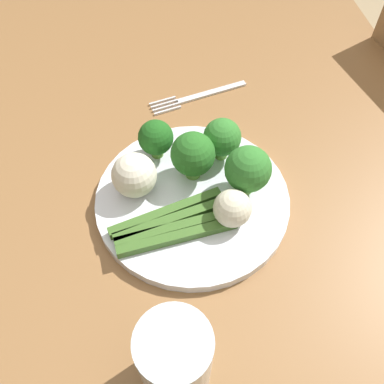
{
  "coord_description": "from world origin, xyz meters",
  "views": [
    {
      "loc": [
        -0.31,
        0.01,
        1.22
      ],
      "look_at": [
        0.0,
        -0.04,
        0.77
      ],
      "focal_mm": 39.39,
      "sensor_mm": 36.0,
      "label": 1
    }
  ],
  "objects_px": {
    "water_glass": "(175,360)",
    "broccoli_front_left": "(222,138)",
    "cauliflower_edge": "(134,175)",
    "cauliflower_outer_edge": "(232,208)",
    "asparagus_bundle": "(173,224)",
    "broccoli_back_right": "(193,155)",
    "dining_table": "(168,243)",
    "plate": "(192,197)",
    "broccoli_back": "(248,170)",
    "broccoli_left": "(159,138)",
    "fork": "(198,96)"
  },
  "relations": [
    {
      "from": "dining_table",
      "to": "water_glass",
      "type": "height_order",
      "value": "water_glass"
    },
    {
      "from": "dining_table",
      "to": "fork",
      "type": "height_order",
      "value": "fork"
    },
    {
      "from": "plate",
      "to": "asparagus_bundle",
      "type": "distance_m",
      "value": 0.06
    },
    {
      "from": "asparagus_bundle",
      "to": "broccoli_back",
      "type": "bearing_deg",
      "value": 12.25
    },
    {
      "from": "broccoli_back",
      "to": "dining_table",
      "type": "bearing_deg",
      "value": 89.77
    },
    {
      "from": "broccoli_back",
      "to": "fork",
      "type": "bearing_deg",
      "value": 8.04
    },
    {
      "from": "dining_table",
      "to": "broccoli_left",
      "type": "relative_size",
      "value": 23.87
    },
    {
      "from": "dining_table",
      "to": "broccoli_front_left",
      "type": "distance_m",
      "value": 0.19
    },
    {
      "from": "cauliflower_edge",
      "to": "water_glass",
      "type": "bearing_deg",
      "value": -174.78
    },
    {
      "from": "cauliflower_edge",
      "to": "water_glass",
      "type": "distance_m",
      "value": 0.24
    },
    {
      "from": "dining_table",
      "to": "cauliflower_outer_edge",
      "type": "distance_m",
      "value": 0.17
    },
    {
      "from": "plate",
      "to": "asparagus_bundle",
      "type": "relative_size",
      "value": 1.62
    },
    {
      "from": "cauliflower_outer_edge",
      "to": "broccoli_back",
      "type": "bearing_deg",
      "value": -33.47
    },
    {
      "from": "plate",
      "to": "water_glass",
      "type": "bearing_deg",
      "value": 166.88
    },
    {
      "from": "broccoli_back_right",
      "to": "broccoli_left",
      "type": "xyz_separation_m",
      "value": [
        0.04,
        0.04,
        -0.01
      ]
    },
    {
      "from": "dining_table",
      "to": "plate",
      "type": "relative_size",
      "value": 5.54
    },
    {
      "from": "broccoli_back_right",
      "to": "asparagus_bundle",
      "type": "bearing_deg",
      "value": 154.55
    },
    {
      "from": "asparagus_bundle",
      "to": "cauliflower_outer_edge",
      "type": "relative_size",
      "value": 3.29
    },
    {
      "from": "broccoli_front_left",
      "to": "broccoli_left",
      "type": "relative_size",
      "value": 1.07
    },
    {
      "from": "broccoli_left",
      "to": "water_glass",
      "type": "height_order",
      "value": "water_glass"
    },
    {
      "from": "broccoli_front_left",
      "to": "water_glass",
      "type": "distance_m",
      "value": 0.29
    },
    {
      "from": "water_glass",
      "to": "broccoli_front_left",
      "type": "bearing_deg",
      "value": -20.11
    },
    {
      "from": "broccoli_left",
      "to": "water_glass",
      "type": "relative_size",
      "value": 0.52
    },
    {
      "from": "water_glass",
      "to": "cauliflower_edge",
      "type": "bearing_deg",
      "value": 5.22
    },
    {
      "from": "dining_table",
      "to": "broccoli_front_left",
      "type": "height_order",
      "value": "broccoli_front_left"
    },
    {
      "from": "broccoli_back_right",
      "to": "broccoli_left",
      "type": "distance_m",
      "value": 0.06
    },
    {
      "from": "plate",
      "to": "dining_table",
      "type": "bearing_deg",
      "value": 94.84
    },
    {
      "from": "broccoli_back",
      "to": "broccoli_front_left",
      "type": "xyz_separation_m",
      "value": [
        0.06,
        0.02,
        -0.01
      ]
    },
    {
      "from": "dining_table",
      "to": "cauliflower_edge",
      "type": "xyz_separation_m",
      "value": [
        0.02,
        0.03,
        0.15
      ]
    },
    {
      "from": "cauliflower_outer_edge",
      "to": "asparagus_bundle",
      "type": "bearing_deg",
      "value": 90.31
    },
    {
      "from": "fork",
      "to": "asparagus_bundle",
      "type": "bearing_deg",
      "value": 60.02
    },
    {
      "from": "cauliflower_edge",
      "to": "cauliflower_outer_edge",
      "type": "relative_size",
      "value": 1.22
    },
    {
      "from": "asparagus_bundle",
      "to": "broccoli_back",
      "type": "height_order",
      "value": "broccoli_back"
    },
    {
      "from": "cauliflower_edge",
      "to": "fork",
      "type": "xyz_separation_m",
      "value": [
        0.18,
        -0.11,
        -0.04
      ]
    },
    {
      "from": "cauliflower_outer_edge",
      "to": "water_glass",
      "type": "bearing_deg",
      "value": 151.29
    },
    {
      "from": "plate",
      "to": "cauliflower_edge",
      "type": "relative_size",
      "value": 4.36
    },
    {
      "from": "cauliflower_outer_edge",
      "to": "dining_table",
      "type": "bearing_deg",
      "value": 62.32
    },
    {
      "from": "water_glass",
      "to": "broccoli_left",
      "type": "bearing_deg",
      "value": -3.34
    },
    {
      "from": "asparagus_bundle",
      "to": "plate",
      "type": "bearing_deg",
      "value": 45.63
    },
    {
      "from": "dining_table",
      "to": "cauliflower_edge",
      "type": "distance_m",
      "value": 0.15
    },
    {
      "from": "cauliflower_outer_edge",
      "to": "fork",
      "type": "xyz_separation_m",
      "value": [
        0.25,
        0.0,
        -0.04
      ]
    },
    {
      "from": "dining_table",
      "to": "broccoli_back",
      "type": "bearing_deg",
      "value": -90.23
    },
    {
      "from": "asparagus_bundle",
      "to": "cauliflower_outer_edge",
      "type": "bearing_deg",
      "value": -10.03
    },
    {
      "from": "asparagus_bundle",
      "to": "cauliflower_edge",
      "type": "bearing_deg",
      "value": 111.22
    },
    {
      "from": "cauliflower_outer_edge",
      "to": "water_glass",
      "type": "xyz_separation_m",
      "value": [
        -0.17,
        0.09,
        0.02
      ]
    },
    {
      "from": "broccoli_back",
      "to": "water_glass",
      "type": "bearing_deg",
      "value": 150.31
    },
    {
      "from": "asparagus_bundle",
      "to": "broccoli_back_right",
      "type": "relative_size",
      "value": 2.2
    },
    {
      "from": "dining_table",
      "to": "broccoli_left",
      "type": "bearing_deg",
      "value": -3.2
    },
    {
      "from": "broccoli_front_left",
      "to": "cauliflower_outer_edge",
      "type": "xyz_separation_m",
      "value": [
        -0.1,
        0.01,
        -0.01
      ]
    },
    {
      "from": "asparagus_bundle",
      "to": "water_glass",
      "type": "distance_m",
      "value": 0.17
    }
  ]
}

